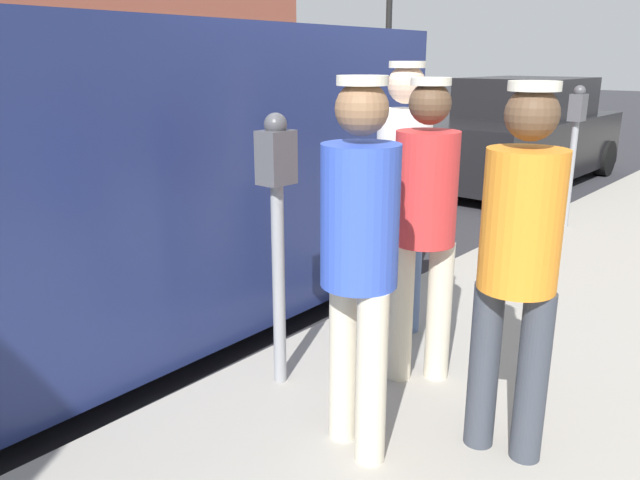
% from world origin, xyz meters
% --- Properties ---
extents(ground_plane, '(80.00, 80.00, 0.00)m').
position_xyz_m(ground_plane, '(0.00, 0.00, 0.00)').
color(ground_plane, '#2D2D33').
extents(parking_meter_near, '(0.14, 0.18, 1.52)m').
position_xyz_m(parking_meter_near, '(1.35, -0.94, 1.18)').
color(parking_meter_near, gray).
rests_on(parking_meter_near, sidewalk_slab).
extents(parking_meter_far, '(0.14, 0.18, 1.52)m').
position_xyz_m(parking_meter_far, '(1.35, 3.59, 1.18)').
color(parking_meter_far, gray).
rests_on(parking_meter_far, sidewalk_slab).
extents(pedestrian_in_red, '(0.34, 0.34, 1.69)m').
position_xyz_m(pedestrian_in_red, '(1.92, -0.39, 1.12)').
color(pedestrian_in_red, beige).
rests_on(pedestrian_in_red, sidewalk_slab).
extents(pedestrian_in_white, '(0.34, 0.36, 1.77)m').
position_xyz_m(pedestrian_in_white, '(1.51, 0.02, 1.17)').
color(pedestrian_in_white, '#4C608C').
rests_on(pedestrian_in_white, sidewalk_slab).
extents(pedestrian_in_orange, '(0.36, 0.34, 1.70)m').
position_xyz_m(pedestrian_in_orange, '(2.60, -0.74, 1.12)').
color(pedestrian_in_orange, '#383D47').
rests_on(pedestrian_in_orange, sidewalk_slab).
extents(pedestrian_in_blue, '(0.35, 0.34, 1.72)m').
position_xyz_m(pedestrian_in_blue, '(2.07, -1.17, 1.14)').
color(pedestrian_in_blue, beige).
rests_on(pedestrian_in_blue, sidewalk_slab).
extents(parked_van, '(2.18, 5.23, 2.15)m').
position_xyz_m(parked_van, '(-0.15, -1.25, 1.15)').
color(parked_van, navy).
rests_on(parked_van, ground).
extents(parked_sedan_ahead, '(1.97, 4.41, 1.65)m').
position_xyz_m(parked_sedan_ahead, '(-0.44, 6.38, 0.75)').
color(parked_sedan_ahead, black).
rests_on(parked_sedan_ahead, ground).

